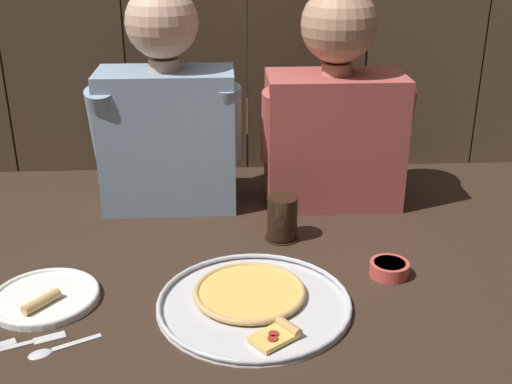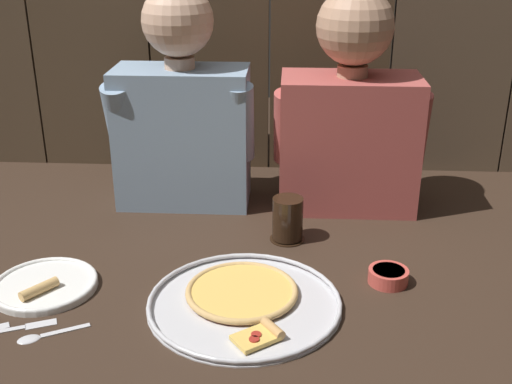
# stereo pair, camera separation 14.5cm
# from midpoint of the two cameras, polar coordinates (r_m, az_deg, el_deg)

# --- Properties ---
(ground_plane) EXTENTS (3.20, 3.20, 0.00)m
(ground_plane) POSITION_cam_midpoint_polar(r_m,az_deg,el_deg) (1.44, 2.92, -8.25)
(ground_plane) COLOR #332319
(pizza_tray) EXTENTS (0.41, 0.41, 0.03)m
(pizza_tray) POSITION_cam_midpoint_polar(r_m,az_deg,el_deg) (1.37, 1.98, -9.55)
(pizza_tray) COLOR silver
(pizza_tray) RESTS_ON ground
(dinner_plate) EXTENTS (0.23, 0.23, 0.03)m
(dinner_plate) POSITION_cam_midpoint_polar(r_m,az_deg,el_deg) (1.47, -15.52, -8.00)
(dinner_plate) COLOR white
(dinner_plate) RESTS_ON ground
(drinking_glass) EXTENTS (0.09, 0.09, 0.11)m
(drinking_glass) POSITION_cam_midpoint_polar(r_m,az_deg,el_deg) (1.61, 5.39, -2.50)
(drinking_glass) COLOR black
(drinking_glass) RESTS_ON ground
(dipping_bowl) EXTENTS (0.09, 0.09, 0.03)m
(dipping_bowl) POSITION_cam_midpoint_polar(r_m,az_deg,el_deg) (1.48, 14.41, -7.23)
(dipping_bowl) COLOR #CC4C42
(dipping_bowl) RESTS_ON ground
(table_knife) EXTENTS (0.15, 0.07, 0.01)m
(table_knife) POSITION_cam_midpoint_polar(r_m,az_deg,el_deg) (1.36, -17.53, -11.50)
(table_knife) COLOR silver
(table_knife) RESTS_ON ground
(table_spoon) EXTENTS (0.13, 0.08, 0.01)m
(table_spoon) POSITION_cam_midpoint_polar(r_m,az_deg,el_deg) (1.32, -15.52, -12.20)
(table_spoon) COLOR silver
(table_spoon) RESTS_ON ground
(diner_left) EXTENTS (0.40, 0.21, 0.60)m
(diner_left) POSITION_cam_midpoint_polar(r_m,az_deg,el_deg) (1.75, -4.26, 7.91)
(diner_left) COLOR #849EB7
(diner_left) RESTS_ON ground
(diner_right) EXTENTS (0.41, 0.21, 0.60)m
(diner_right) POSITION_cam_midpoint_polar(r_m,az_deg,el_deg) (1.75, 10.73, 7.54)
(diner_right) COLOR #AD4C47
(diner_right) RESTS_ON ground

